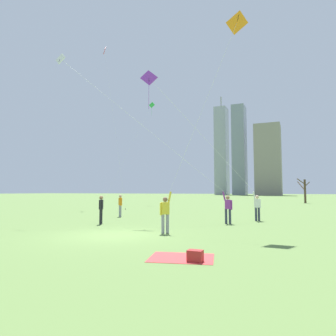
% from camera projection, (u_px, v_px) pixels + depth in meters
% --- Properties ---
extents(ground_plane, '(400.00, 400.00, 0.00)m').
position_uv_depth(ground_plane, '(114.00, 235.00, 12.88)').
color(ground_plane, '#5B7A3D').
extents(kite_flyer_foreground_left_orange, '(3.55, 3.66, 11.44)m').
position_uv_depth(kite_flyer_foreground_left_orange, '(180.00, 174.00, 13.87)').
color(kite_flyer_foreground_left_orange, gray).
rests_on(kite_flyer_foreground_left_orange, ground).
extents(kite_flyer_far_back_white, '(11.40, 2.66, 11.23)m').
position_uv_depth(kite_flyer_far_back_white, '(202.00, 185.00, 17.72)').
color(kite_flyer_far_back_white, '#33384C').
rests_on(kite_flyer_far_back_white, ground).
extents(kite_flyer_midfield_right_purple, '(6.95, 3.49, 9.69)m').
position_uv_depth(kite_flyer_midfield_right_purple, '(239.00, 184.00, 19.01)').
color(kite_flyer_midfield_right_purple, '#33384C').
rests_on(kite_flyer_midfield_right_purple, ground).
extents(bystander_strolling_midfield, '(0.33, 0.47, 1.62)m').
position_uv_depth(bystander_strolling_midfield, '(101.00, 208.00, 17.15)').
color(bystander_strolling_midfield, black).
rests_on(bystander_strolling_midfield, ground).
extents(bystander_watching_nearby, '(0.39, 0.39, 1.62)m').
position_uv_depth(bystander_watching_nearby, '(120.00, 204.00, 22.17)').
color(bystander_watching_nearby, gray).
rests_on(bystander_watching_nearby, ground).
extents(distant_kite_high_overhead_green, '(5.52, 5.65, 15.41)m').
position_uv_depth(distant_kite_high_overhead_green, '(147.00, 115.00, 45.14)').
color(distant_kite_high_overhead_green, green).
rests_on(distant_kite_high_overhead_green, ground).
extents(distant_kite_drifting_right_red, '(5.89, 4.09, 20.18)m').
position_uv_depth(distant_kite_drifting_right_red, '(106.00, 60.00, 37.33)').
color(distant_kite_drifting_right_red, red).
rests_on(distant_kite_drifting_right_red, ground).
extents(picnic_spot, '(2.07, 1.77, 0.31)m').
position_uv_depth(picnic_spot, '(189.00, 257.00, 8.20)').
color(picnic_spot, '#CC3838').
rests_on(picnic_spot, ground).
extents(bare_tree_left_of_center, '(1.90, 2.39, 3.88)m').
position_uv_depth(bare_tree_left_of_center, '(304.00, 190.00, 47.12)').
color(bare_tree_left_of_center, '#4C3828').
rests_on(bare_tree_left_of_center, ground).
extents(skyline_slender_spire, '(11.08, 11.70, 31.58)m').
position_uv_depth(skyline_slender_spire, '(268.00, 160.00, 134.34)').
color(skyline_slender_spire, gray).
rests_on(skyline_slender_spire, ground).
extents(skyline_short_annex, '(6.22, 8.69, 52.53)m').
position_uv_depth(skyline_short_annex, '(222.00, 151.00, 159.03)').
color(skyline_short_annex, '#9EA3AD').
rests_on(skyline_short_annex, ground).
extents(skyline_mid_tower_right, '(5.97, 9.07, 43.07)m').
position_uv_depth(skyline_mid_tower_right, '(239.00, 150.00, 144.19)').
color(skyline_mid_tower_right, gray).
rests_on(skyline_mid_tower_right, ground).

